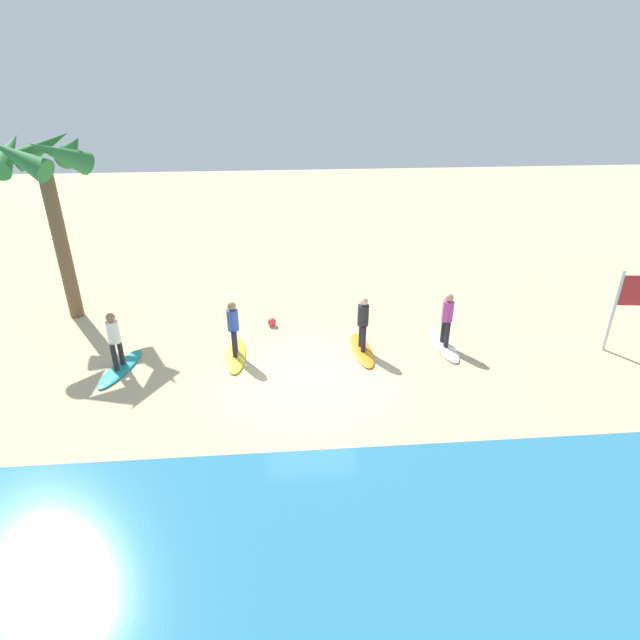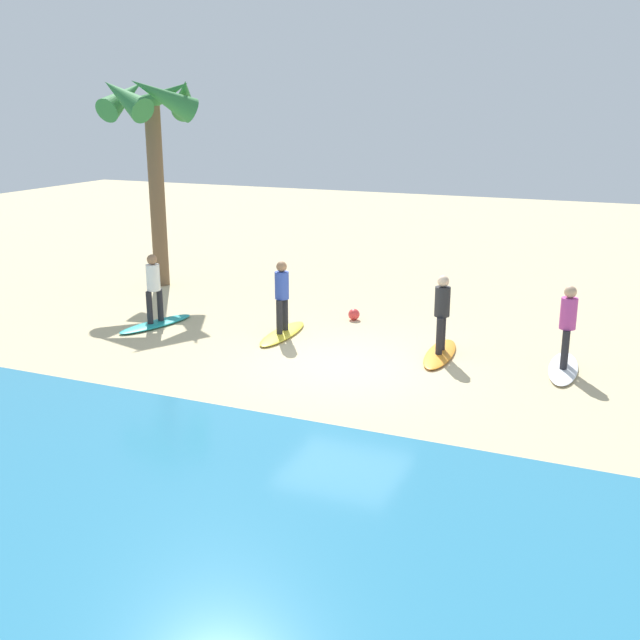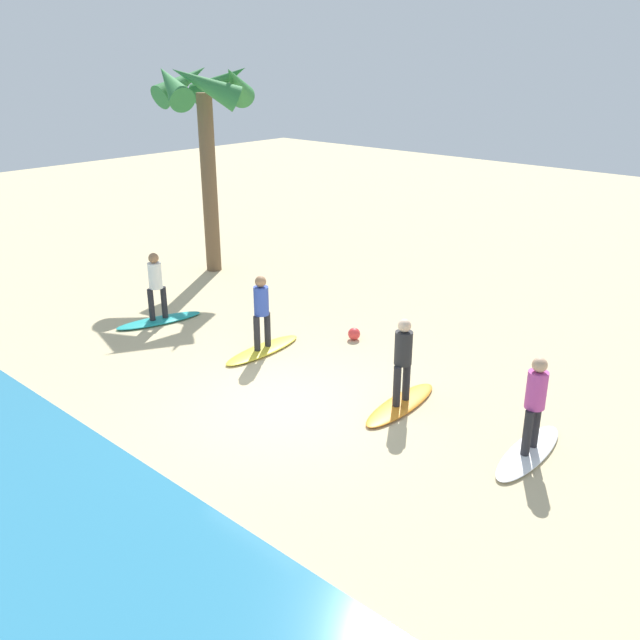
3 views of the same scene
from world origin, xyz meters
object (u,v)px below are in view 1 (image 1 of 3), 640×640
(surfer_yellow, at_px, (233,324))
(beach_ball, at_px, (272,322))
(surfer_white, at_px, (447,316))
(surfboard_yellow, at_px, (236,355))
(surfer_orange, at_px, (363,320))
(palm_tree, at_px, (44,169))
(surfboard_orange, at_px, (362,350))
(surfer_teal, at_px, (114,337))
(surfboard_teal, at_px, (120,368))
(surfboard_white, at_px, (444,345))

(surfer_yellow, distance_m, beach_ball, 2.31)
(surfer_white, height_order, surfboard_yellow, surfer_white)
(surfer_orange, xyz_separation_m, surfboard_yellow, (3.68, -0.00, -0.99))
(surfer_orange, xyz_separation_m, palm_tree, (9.15, -3.18, 3.77))
(surfboard_orange, height_order, surfer_orange, surfer_orange)
(surfboard_yellow, xyz_separation_m, surfer_teal, (3.13, 0.47, 0.99))
(surfboard_teal, bearing_deg, palm_tree, -132.06)
(surfer_white, height_order, surfer_orange, same)
(surfboard_white, bearing_deg, surfer_yellow, -92.25)
(palm_tree, bearing_deg, surfer_white, 165.02)
(surfer_teal, bearing_deg, surfboard_white, -176.69)
(surfboard_orange, bearing_deg, surfboard_yellow, -93.63)
(surfboard_teal, distance_m, palm_tree, 6.43)
(surfboard_white, distance_m, surfer_teal, 9.37)
(surfboard_orange, xyz_separation_m, surfer_yellow, (3.68, -0.00, 0.99))
(surfboard_white, height_order, surfer_teal, surfer_teal)
(surfboard_teal, relative_size, surfer_teal, 1.28)
(surfboard_yellow, distance_m, surfer_yellow, 0.99)
(surfboard_yellow, distance_m, surfer_teal, 3.32)
(surfboard_teal, distance_m, surfer_teal, 0.99)
(surfboard_yellow, height_order, surfer_yellow, surfer_yellow)
(surfboard_teal, height_order, palm_tree, palm_tree)
(surfer_white, xyz_separation_m, surfer_teal, (9.30, 0.54, 0.00))
(surfer_orange, relative_size, beach_ball, 5.85)
(palm_tree, distance_m, beach_ball, 8.12)
(surfer_white, height_order, beach_ball, surfer_white)
(surfer_white, relative_size, surfboard_yellow, 0.78)
(surfer_white, relative_size, surfer_orange, 1.00)
(palm_tree, bearing_deg, surfer_yellow, 149.82)
(surfboard_orange, height_order, surfer_yellow, surfer_yellow)
(surfboard_teal, relative_size, palm_tree, 0.35)
(surfer_yellow, xyz_separation_m, palm_tree, (5.47, -3.18, 3.77))
(surfer_orange, distance_m, palm_tree, 10.39)
(surfer_teal, bearing_deg, beach_ball, -150.90)
(surfboard_white, bearing_deg, surfboard_yellow, -92.25)
(palm_tree, relative_size, beach_ball, 21.42)
(surfboard_white, distance_m, beach_ball, 5.42)
(surfer_white, bearing_deg, surfer_yellow, 0.60)
(surfboard_white, xyz_separation_m, surfboard_orange, (2.48, 0.07, 0.00))
(surfboard_white, relative_size, surfboard_teal, 1.00)
(surfer_white, relative_size, beach_ball, 5.85)
(surfer_orange, height_order, surfer_yellow, same)
(surfer_white, bearing_deg, palm_tree, -14.98)
(surfboard_orange, relative_size, surfer_yellow, 1.28)
(surfboard_white, bearing_deg, surfer_teal, -89.55)
(surfboard_teal, xyz_separation_m, beach_ball, (-4.18, -2.33, 0.10))
(surfboard_orange, distance_m, surfer_yellow, 3.81)
(surfer_teal, bearing_deg, surfer_yellow, -171.42)
(surfer_teal, height_order, palm_tree, palm_tree)
(surfboard_yellow, relative_size, surfboard_teal, 1.00)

